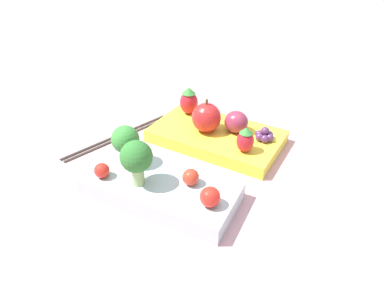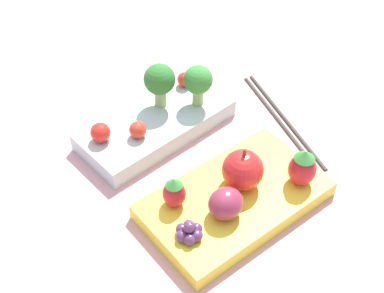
{
  "view_description": "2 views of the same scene",
  "coord_description": "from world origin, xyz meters",
  "views": [
    {
      "loc": [
        -0.24,
        0.33,
        0.31
      ],
      "look_at": [
        0.01,
        -0.01,
        0.04
      ],
      "focal_mm": 32.0,
      "sensor_mm": 36.0,
      "label": 1
    },
    {
      "loc": [
        -0.24,
        -0.4,
        0.49
      ],
      "look_at": [
        0.01,
        -0.01,
        0.04
      ],
      "focal_mm": 50.0,
      "sensor_mm": 36.0,
      "label": 2
    }
  ],
  "objects": [
    {
      "name": "chopsticks_pair",
      "position": [
        0.16,
        -0.0,
        0.0
      ],
      "size": [
        0.05,
        0.21,
        0.01
      ],
      "color": "#332D28",
      "rests_on": "ground_plane"
    },
    {
      "name": "broccoli_floret_0",
      "position": [
        0.02,
        0.09,
        0.07
      ],
      "size": [
        0.04,
        0.04,
        0.06
      ],
      "color": "#93B770",
      "rests_on": "bento_box_savoury"
    },
    {
      "name": "cherry_tomato_2",
      "position": [
        0.07,
        0.11,
        0.04
      ],
      "size": [
        0.02,
        0.02,
        0.02
      ],
      "color": "red",
      "rests_on": "bento_box_savoury"
    },
    {
      "name": "strawberry_0",
      "position": [
        -0.05,
        -0.06,
        0.04
      ],
      "size": [
        0.03,
        0.03,
        0.04
      ],
      "color": "red",
      "rests_on": "bento_box_fruit"
    },
    {
      "name": "cherry_tomato_0",
      "position": [
        -0.04,
        0.05,
        0.04
      ],
      "size": [
        0.02,
        0.02,
        0.02
      ],
      "color": "red",
      "rests_on": "bento_box_savoury"
    },
    {
      "name": "plum",
      "position": [
        -0.01,
        -0.11,
        0.04
      ],
      "size": [
        0.04,
        0.04,
        0.04
      ],
      "color": "#892D47",
      "rests_on": "bento_box_fruit"
    },
    {
      "name": "ground_plane",
      "position": [
        0.0,
        0.0,
        0.0
      ],
      "size": [
        4.0,
        4.0,
        0.0
      ],
      "primitive_type": "plane",
      "color": "#C6939E"
    },
    {
      "name": "cherry_tomato_1",
      "position": [
        -0.08,
        0.07,
        0.04
      ],
      "size": [
        0.03,
        0.03,
        0.03
      ],
      "color": "red",
      "rests_on": "bento_box_savoury"
    },
    {
      "name": "strawberry_1",
      "position": [
        0.09,
        -0.11,
        0.05
      ],
      "size": [
        0.03,
        0.03,
        0.05
      ],
      "color": "red",
      "rests_on": "bento_box_fruit"
    },
    {
      "name": "bento_box_fruit",
      "position": [
        0.01,
        -0.09,
        0.01
      ],
      "size": [
        0.22,
        0.15,
        0.02
      ],
      "color": "yellow",
      "rests_on": "ground_plane"
    },
    {
      "name": "bento_box_savoury",
      "position": [
        -0.0,
        0.07,
        0.01
      ],
      "size": [
        0.22,
        0.13,
        0.03
      ],
      "color": "silver",
      "rests_on": "ground_plane"
    },
    {
      "name": "apple",
      "position": [
        0.03,
        -0.08,
        0.05
      ],
      "size": [
        0.05,
        0.05,
        0.06
      ],
      "color": "red",
      "rests_on": "bento_box_fruit"
    },
    {
      "name": "grape_cluster",
      "position": [
        -0.06,
        -0.11,
        0.03
      ],
      "size": [
        0.03,
        0.03,
        0.02
      ],
      "color": "#562D5B",
      "rests_on": "bento_box_fruit"
    },
    {
      "name": "broccoli_floret_1",
      "position": [
        0.06,
        0.07,
        0.06
      ],
      "size": [
        0.04,
        0.04,
        0.06
      ],
      "color": "#93B770",
      "rests_on": "bento_box_savoury"
    }
  ]
}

